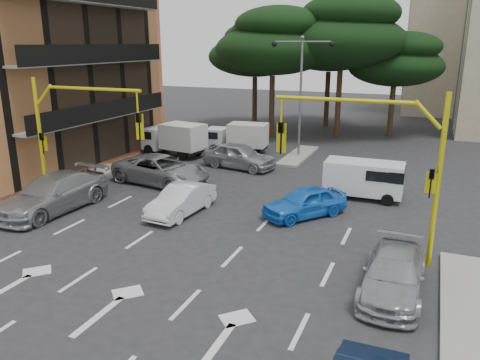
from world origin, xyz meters
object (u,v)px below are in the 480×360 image
(signal_mast_right, at_px, (384,153))
(car_silver_wagon, at_px, (53,194))
(car_white_hatch, at_px, (181,200))
(van_white, at_px, (363,180))
(car_silver_cross_a, at_px, (161,170))
(signal_mast_left, at_px, (69,126))
(street_lamp_center, at_px, (301,76))
(car_blue_compact, at_px, (305,202))
(car_silver_cross_b, at_px, (239,156))
(car_silver_parked, at_px, (393,274))
(box_truck_b, at_px, (237,138))
(box_truck_a, at_px, (174,139))

(signal_mast_right, height_order, car_silver_wagon, signal_mast_right)
(car_white_hatch, distance_m, van_white, 9.11)
(car_silver_cross_a, bearing_deg, signal_mast_right, -104.04)
(signal_mast_left, height_order, car_white_hatch, signal_mast_left)
(street_lamp_center, bearing_deg, van_white, -53.70)
(signal_mast_left, bearing_deg, car_silver_cross_a, 73.29)
(signal_mast_left, xyz_separation_m, car_white_hatch, (4.91, 1.21, -3.22))
(car_blue_compact, relative_size, car_silver_cross_b, 0.85)
(signal_mast_left, distance_m, car_silver_parked, 14.96)
(street_lamp_center, xyz_separation_m, car_silver_cross_b, (-2.58, -4.32, -4.64))
(car_silver_wagon, distance_m, car_silver_cross_a, 6.10)
(street_lamp_center, relative_size, box_truck_b, 1.80)
(box_truck_a, distance_m, box_truck_b, 4.42)
(car_white_hatch, xyz_separation_m, box_truck_a, (-6.12, 9.87, 0.47))
(car_silver_cross_a, bearing_deg, car_silver_cross_b, -21.66)
(signal_mast_right, xyz_separation_m, car_silver_cross_a, (-12.10, 5.01, -3.11))
(signal_mast_right, relative_size, street_lamp_center, 0.77)
(street_lamp_center, xyz_separation_m, car_white_hatch, (-1.89, -12.80, -4.77))
(car_silver_cross_a, distance_m, van_white, 10.79)
(car_white_hatch, bearing_deg, car_blue_compact, 23.85)
(car_silver_cross_a, height_order, van_white, van_white)
(street_lamp_center, distance_m, van_white, 10.09)
(signal_mast_right, distance_m, car_silver_wagon, 14.71)
(car_silver_wagon, bearing_deg, car_blue_compact, 21.74)
(car_silver_cross_b, bearing_deg, car_blue_compact, -128.36)
(signal_mast_left, relative_size, van_white, 1.59)
(street_lamp_center, distance_m, car_silver_cross_a, 11.43)
(signal_mast_left, height_order, box_truck_b, signal_mast_left)
(car_blue_compact, distance_m, car_silver_parked, 6.94)
(car_silver_cross_a, distance_m, car_silver_cross_b, 5.41)
(car_white_hatch, relative_size, car_silver_cross_b, 0.87)
(car_white_hatch, bearing_deg, signal_mast_right, -3.42)
(street_lamp_center, distance_m, car_blue_compact, 12.40)
(signal_mast_right, distance_m, car_silver_parked, 4.13)
(car_silver_cross_b, bearing_deg, signal_mast_right, -126.02)
(van_white, bearing_deg, car_silver_cross_b, -111.59)
(box_truck_a, relative_size, box_truck_b, 1.07)
(signal_mast_left, bearing_deg, car_silver_parked, -9.60)
(car_silver_cross_a, bearing_deg, car_white_hatch, -129.66)
(car_blue_compact, height_order, box_truck_a, box_truck_a)
(box_truck_a, bearing_deg, signal_mast_right, -117.40)
(car_silver_parked, bearing_deg, box_truck_a, 139.53)
(box_truck_b, bearing_deg, car_silver_wagon, 160.90)
(car_white_hatch, relative_size, car_silver_wagon, 0.70)
(car_blue_compact, height_order, car_silver_cross_b, car_silver_cross_b)
(car_silver_parked, distance_m, box_truck_b, 19.91)
(signal_mast_right, distance_m, car_blue_compact, 5.62)
(signal_mast_left, xyz_separation_m, car_silver_cross_b, (4.22, 9.69, -3.10))
(car_silver_wagon, distance_m, box_truck_a, 11.75)
(car_silver_parked, height_order, box_truck_a, box_truck_a)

